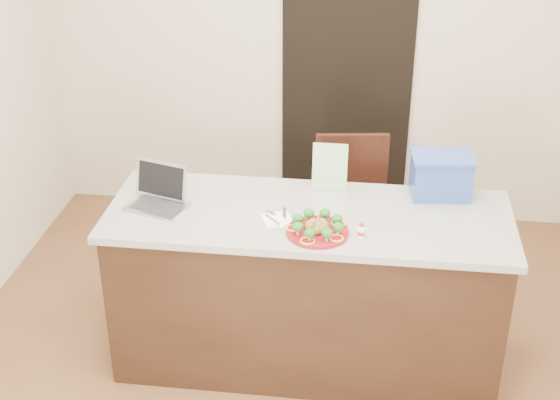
# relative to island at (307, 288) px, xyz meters

# --- Properties ---
(ground) EXTENTS (4.00, 4.00, 0.00)m
(ground) POSITION_rel_island_xyz_m (0.00, -0.25, -0.46)
(ground) COLOR brown
(ground) RESTS_ON ground
(room_shell) EXTENTS (4.00, 4.00, 4.00)m
(room_shell) POSITION_rel_island_xyz_m (0.00, -0.25, 1.16)
(room_shell) COLOR white
(room_shell) RESTS_ON ground
(doorway) EXTENTS (0.90, 0.02, 2.00)m
(doorway) POSITION_rel_island_xyz_m (0.10, 1.73, 0.54)
(doorway) COLOR black
(doorway) RESTS_ON ground
(island) EXTENTS (2.06, 0.76, 0.92)m
(island) POSITION_rel_island_xyz_m (0.00, 0.00, 0.00)
(island) COLOR black
(island) RESTS_ON ground
(plate) EXTENTS (0.30, 0.30, 0.02)m
(plate) POSITION_rel_island_xyz_m (0.06, -0.20, 0.47)
(plate) COLOR maroon
(plate) RESTS_ON island
(meatballs) EXTENTS (0.12, 0.12, 0.05)m
(meatballs) POSITION_rel_island_xyz_m (0.06, -0.20, 0.50)
(meatballs) COLOR brown
(meatballs) RESTS_ON plate
(broccoli) EXTENTS (0.25, 0.25, 0.05)m
(broccoli) POSITION_rel_island_xyz_m (0.06, -0.20, 0.52)
(broccoli) COLOR #155117
(broccoli) RESTS_ON plate
(pepper_rings) EXTENTS (0.29, 0.30, 0.01)m
(pepper_rings) POSITION_rel_island_xyz_m (0.06, -0.20, 0.48)
(pepper_rings) COLOR orange
(pepper_rings) RESTS_ON plate
(napkin) EXTENTS (0.19, 0.19, 0.01)m
(napkin) POSITION_rel_island_xyz_m (-0.15, -0.09, 0.46)
(napkin) COLOR white
(napkin) RESTS_ON island
(fork) EXTENTS (0.10, 0.15, 0.00)m
(fork) POSITION_rel_island_xyz_m (-0.17, -0.08, 0.47)
(fork) COLOR #A9A9AD
(fork) RESTS_ON napkin
(knife) EXTENTS (0.03, 0.21, 0.01)m
(knife) POSITION_rel_island_xyz_m (-0.12, -0.10, 0.47)
(knife) COLOR white
(knife) RESTS_ON napkin
(yogurt_bottle) EXTENTS (0.03, 0.03, 0.07)m
(yogurt_bottle) POSITION_rel_island_xyz_m (0.27, -0.21, 0.49)
(yogurt_bottle) COLOR white
(yogurt_bottle) RESTS_ON island
(laptop) EXTENTS (0.34, 0.31, 0.21)m
(laptop) POSITION_rel_island_xyz_m (-0.78, 0.01, 0.51)
(laptop) COLOR #A2A2A7
(laptop) RESTS_ON island
(leaflet) EXTENTS (0.19, 0.04, 0.26)m
(leaflet) POSITION_rel_island_xyz_m (0.08, 0.27, 0.59)
(leaflet) COLOR silver
(leaflet) RESTS_ON island
(blue_box) EXTENTS (0.34, 0.26, 0.23)m
(blue_box) POSITION_rel_island_xyz_m (0.67, 0.29, 0.57)
(blue_box) COLOR #294694
(blue_box) RESTS_ON island
(chair) EXTENTS (0.50, 0.50, 1.00)m
(chair) POSITION_rel_island_xyz_m (0.18, 0.76, 0.10)
(chair) COLOR #33160F
(chair) RESTS_ON ground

